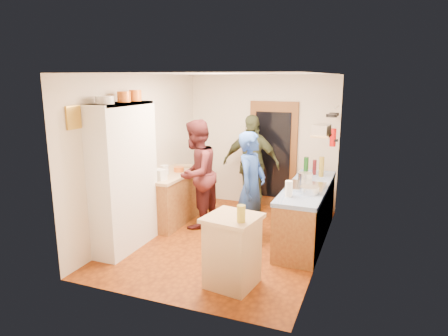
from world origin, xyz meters
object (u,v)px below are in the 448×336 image
Objects in this scene: hutch_body at (124,177)px; person_left at (199,174)px; right_counter_base at (307,214)px; island_base at (232,253)px; person_hob at (253,188)px; person_back at (252,164)px.

hutch_body is 1.18× the size of person_left.
island_base reaches higher than right_counter_base.
person_hob is 0.94× the size of person_left.
person_hob reaches higher than right_counter_base.
hutch_body is 1.96m from person_hob.
person_left reaches higher than island_base.
person_back is at bearing 60.87° from hutch_body.
island_base is at bearing -108.31° from right_counter_base.
hutch_body is 2.90m from right_counter_base.
person_back reaches higher than person_hob.
right_counter_base is at bearing 92.73° from person_left.
island_base is 0.46× the size of person_left.
island_base is 1.51m from person_hob.
person_left is (-1.26, 1.76, 0.50)m from island_base.
person_left is at bearing 62.87° from hutch_body.
person_left is 1.19m from person_back.
person_left is (0.64, 1.26, -0.17)m from hutch_body.
person_back reaches higher than person_left.
person_left is 0.99× the size of person_back.
person_left is (-1.07, 0.33, 0.06)m from person_hob.
person_back is at bearing 23.96° from person_hob.
hutch_body is 1.26× the size of person_hob.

